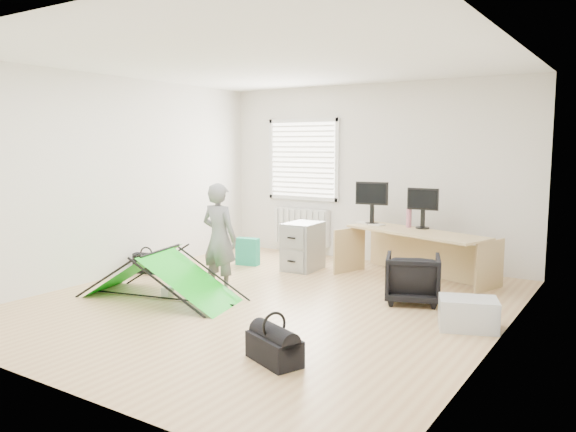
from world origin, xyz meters
The scene contains 18 objects.
ground centered at (0.00, 0.00, 0.00)m, with size 5.50×5.50×0.00m, color tan.
back_wall centered at (0.00, 2.75, 1.35)m, with size 5.00×0.02×2.70m, color silver.
window centered at (-1.20, 2.71, 1.55)m, with size 1.20×0.06×1.20m, color silver.
radiator centered at (-1.20, 2.67, 0.45)m, with size 1.00×0.12×0.60m, color silver.
desk centered at (1.03, 1.89, 0.33)m, with size 1.95×0.62×0.66m, color tan.
filing_cabinet centered at (-0.55, 1.65, 0.34)m, with size 0.44×0.59×0.68m, color gray.
monitor_left centered at (0.29, 2.15, 0.89)m, with size 0.47×0.10×0.44m, color black.
monitor_right centered at (1.04, 2.15, 0.86)m, with size 0.42×0.09×0.40m, color black.
keyboard centered at (0.28, 2.12, 0.67)m, with size 0.44×0.15×0.02m, color beige.
thermos centered at (0.84, 2.16, 0.80)m, with size 0.07×0.07×0.26m, color #A95E70.
office_chair centered at (1.38, 0.88, 0.28)m, with size 0.59×0.61×0.56m, color black.
person centered at (-0.74, 0.01, 0.67)m, with size 0.49×0.32×1.34m, color slate.
kite centered at (-1.12, -0.58, 0.29)m, with size 1.85×0.81×0.58m, color #11BC17, non-canonical shape.
storage_crate centered at (2.18, 0.27, 0.15)m, with size 0.55×0.38×0.31m, color #B6BCC0.
tote_bag centered at (-1.41, 1.47, 0.20)m, with size 0.34×0.15×0.41m, color #1D8D69.
laptop_bag centered at (-2.26, 0.25, 0.14)m, with size 0.38×0.11×0.28m, color black.
white_box centered at (-1.15, -0.46, 0.05)m, with size 0.11×0.11×0.11m, color silver.
duffel_bag centered at (1.06, -1.46, 0.11)m, with size 0.51×0.26×0.22m, color black.
Camera 1 is at (3.57, -5.14, 1.79)m, focal length 35.00 mm.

